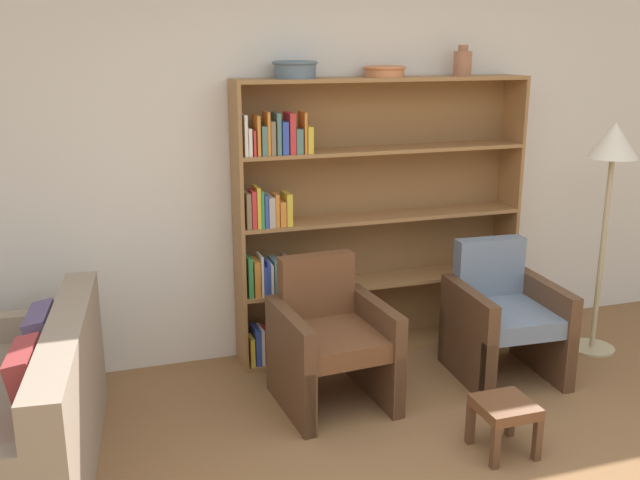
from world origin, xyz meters
name	(u,v)px	position (x,y,z in m)	size (l,w,h in m)	color
wall_back	(335,158)	(0.00, 2.41, 1.38)	(12.00, 0.06, 2.75)	silver
bookshelf	(356,221)	(0.10, 2.25, 0.95)	(2.06, 0.30, 1.93)	olive
bowl_brass	(295,68)	(-0.34, 2.22, 1.99)	(0.29, 0.29, 0.11)	slate
bowl_copper	(384,71)	(0.27, 2.22, 1.97)	(0.29, 0.29, 0.07)	#C67547
vase_tall	(463,62)	(0.85, 2.22, 2.02)	(0.13, 0.13, 0.21)	#A36647
couch	(13,426)	(-2.11, 1.26, 0.30)	(1.02, 1.75, 0.82)	gray
armchair_leather	(330,340)	(-0.33, 1.56, 0.40)	(0.69, 0.72, 0.88)	brown
armchair_cushioned	(503,317)	(0.88, 1.56, 0.40)	(0.68, 0.71, 0.88)	brown
floor_lamp	(612,161)	(1.73, 1.68, 1.38)	(0.33, 0.33, 1.64)	tan
footstool	(505,412)	(0.37, 0.71, 0.23)	(0.30, 0.30, 0.30)	brown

